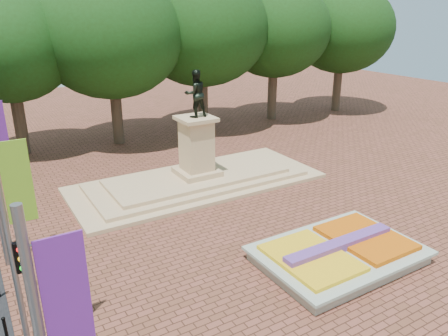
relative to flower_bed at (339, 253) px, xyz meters
name	(u,v)px	position (x,y,z in m)	size (l,w,h in m)	color
ground	(286,246)	(-1.03, 2.00, -0.38)	(90.00, 90.00, 0.00)	brown
flower_bed	(339,253)	(0.00, 0.00, 0.00)	(6.30, 4.30, 0.91)	gray
monument	(197,169)	(-1.03, 10.00, 0.50)	(14.00, 6.00, 6.40)	tan
tree_row_back	(160,48)	(1.31, 20.00, 6.29)	(44.80, 8.80, 10.43)	#3D2D21
banner_poles	(15,240)	(-11.10, 0.69, 3.50)	(0.88, 11.17, 7.00)	slate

